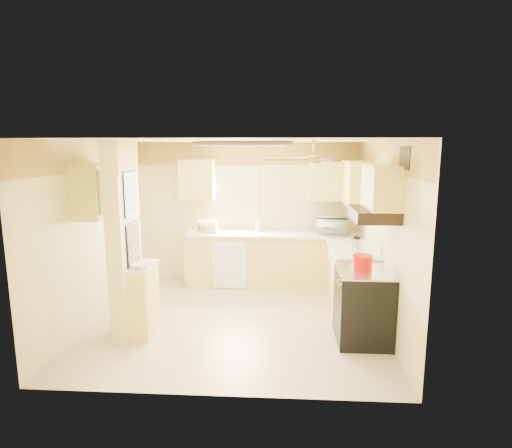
# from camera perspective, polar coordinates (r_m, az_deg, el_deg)

# --- Properties ---
(floor) EXTENTS (4.00, 4.00, 0.00)m
(floor) POSITION_cam_1_polar(r_m,az_deg,el_deg) (6.24, -2.72, -12.57)
(floor) COLOR #C8B38A
(floor) RESTS_ON ground
(ceiling) EXTENTS (4.00, 4.00, 0.00)m
(ceiling) POSITION_cam_1_polar(r_m,az_deg,el_deg) (5.75, -2.94, 11.04)
(ceiling) COLOR white
(ceiling) RESTS_ON wall_back
(wall_back) EXTENTS (4.00, 0.00, 4.00)m
(wall_back) POSITION_cam_1_polar(r_m,az_deg,el_deg) (7.73, -1.27, 1.57)
(wall_back) COLOR #E3D38A
(wall_back) RESTS_ON floor
(wall_front) EXTENTS (4.00, 0.00, 4.00)m
(wall_front) POSITION_cam_1_polar(r_m,az_deg,el_deg) (4.04, -5.81, -6.67)
(wall_front) COLOR #E3D38A
(wall_front) RESTS_ON floor
(wall_left) EXTENTS (0.00, 3.80, 3.80)m
(wall_left) POSITION_cam_1_polar(r_m,az_deg,el_deg) (6.40, -20.91, -0.95)
(wall_left) COLOR #E3D38A
(wall_left) RESTS_ON floor
(wall_right) EXTENTS (0.00, 3.80, 3.80)m
(wall_right) POSITION_cam_1_polar(r_m,az_deg,el_deg) (5.99, 16.57, -1.44)
(wall_right) COLOR #E3D38A
(wall_right) RESTS_ON floor
(wallpaper_border) EXTENTS (4.00, 0.02, 0.40)m
(wallpaper_border) POSITION_cam_1_polar(r_m,az_deg,el_deg) (7.62, -1.32, 9.38)
(wallpaper_border) COLOR #FFC74B
(wallpaper_border) RESTS_ON wall_back
(partition_column) EXTENTS (0.20, 0.70, 2.50)m
(partition_column) POSITION_cam_1_polar(r_m,az_deg,el_deg) (5.66, -17.18, -2.15)
(partition_column) COLOR #E3D38A
(partition_column) RESTS_ON floor
(partition_ledge) EXTENTS (0.25, 0.55, 0.90)m
(partition_ledge) POSITION_cam_1_polar(r_m,az_deg,el_deg) (5.81, -14.70, -9.93)
(partition_ledge) COLOR #FEEC6D
(partition_ledge) RESTS_ON floor
(ledge_top) EXTENTS (0.28, 0.58, 0.04)m
(ledge_top) POSITION_cam_1_polar(r_m,az_deg,el_deg) (5.66, -14.91, -5.46)
(ledge_top) COLOR white
(ledge_top) RESTS_ON partition_ledge
(lower_cabinets_back) EXTENTS (3.00, 0.60, 0.90)m
(lower_cabinets_back) POSITION_cam_1_polar(r_m,az_deg,el_deg) (7.58, 2.35, -4.80)
(lower_cabinets_back) COLOR #FEEC6D
(lower_cabinets_back) RESTS_ON floor
(lower_cabinets_right) EXTENTS (0.60, 1.40, 0.90)m
(lower_cabinets_right) POSITION_cam_1_polar(r_m,az_deg,el_deg) (6.70, 12.55, -7.09)
(lower_cabinets_right) COLOR #FEEC6D
(lower_cabinets_right) RESTS_ON floor
(countertop_back) EXTENTS (3.04, 0.64, 0.04)m
(countertop_back) POSITION_cam_1_polar(r_m,az_deg,el_deg) (7.46, 2.37, -1.33)
(countertop_back) COLOR white
(countertop_back) RESTS_ON lower_cabinets_back
(countertop_right) EXTENTS (0.64, 1.44, 0.04)m
(countertop_right) POSITION_cam_1_polar(r_m,az_deg,el_deg) (6.57, 12.63, -3.18)
(countertop_right) COLOR white
(countertop_right) RESTS_ON lower_cabinets_right
(dishwasher_panel) EXTENTS (0.58, 0.02, 0.80)m
(dishwasher_panel) POSITION_cam_1_polar(r_m,az_deg,el_deg) (7.33, -3.60, -5.49)
(dishwasher_panel) COLOR white
(dishwasher_panel) RESTS_ON lower_cabinets_back
(window) EXTENTS (0.92, 0.02, 1.02)m
(window) POSITION_cam_1_polar(r_m,az_deg,el_deg) (7.70, -3.15, 3.78)
(window) COLOR white
(window) RESTS_ON wall_back
(upper_cab_back_left) EXTENTS (0.60, 0.35, 0.70)m
(upper_cab_back_left) POSITION_cam_1_polar(r_m,az_deg,el_deg) (7.61, -7.83, 5.89)
(upper_cab_back_left) COLOR #FEEC6D
(upper_cab_back_left) RESTS_ON wall_back
(upper_cab_back_right) EXTENTS (0.90, 0.35, 0.70)m
(upper_cab_back_right) POSITION_cam_1_polar(r_m,az_deg,el_deg) (7.51, 10.52, 5.76)
(upper_cab_back_right) COLOR #FEEC6D
(upper_cab_back_right) RESTS_ON wall_back
(upper_cab_right) EXTENTS (0.35, 1.00, 0.70)m
(upper_cab_right) POSITION_cam_1_polar(r_m,az_deg,el_deg) (7.09, 13.19, 5.39)
(upper_cab_right) COLOR #FEEC6D
(upper_cab_right) RESTS_ON wall_right
(upper_cab_left_wall) EXTENTS (0.35, 0.75, 0.70)m
(upper_cab_left_wall) POSITION_cam_1_polar(r_m,az_deg,el_deg) (6.02, -20.73, 4.16)
(upper_cab_left_wall) COLOR #FEEC6D
(upper_cab_left_wall) RESTS_ON wall_left
(upper_cab_over_stove) EXTENTS (0.35, 0.76, 0.52)m
(upper_cab_over_stove) POSITION_cam_1_polar(r_m,az_deg,el_deg) (5.32, 16.43, 4.76)
(upper_cab_over_stove) COLOR #FEEC6D
(upper_cab_over_stove) RESTS_ON wall_right
(stove) EXTENTS (0.68, 0.77, 0.92)m
(stove) POSITION_cam_1_polar(r_m,az_deg,el_deg) (5.62, 14.07, -10.48)
(stove) COLOR black
(stove) RESTS_ON floor
(range_hood) EXTENTS (0.50, 0.76, 0.14)m
(range_hood) POSITION_cam_1_polar(r_m,az_deg,el_deg) (5.34, 15.36, 1.26)
(range_hood) COLOR black
(range_hood) RESTS_ON upper_cab_over_stove
(poster_menu) EXTENTS (0.02, 0.42, 0.57)m
(poster_menu) POSITION_cam_1_polar(r_m,az_deg,el_deg) (5.52, -16.43, 3.91)
(poster_menu) COLOR black
(poster_menu) RESTS_ON partition_column
(poster_nashville) EXTENTS (0.02, 0.42, 0.57)m
(poster_nashville) POSITION_cam_1_polar(r_m,az_deg,el_deg) (5.63, -16.09, -2.67)
(poster_nashville) COLOR black
(poster_nashville) RESTS_ON partition_column
(ceiling_light_panel) EXTENTS (1.35, 0.95, 0.06)m
(ceiling_light_panel) POSITION_cam_1_polar(r_m,az_deg,el_deg) (6.24, -1.48, 10.59)
(ceiling_light_panel) COLOR brown
(ceiling_light_panel) RESTS_ON ceiling
(ceiling_fan) EXTENTS (1.15, 1.15, 0.26)m
(ceiling_fan) POSITION_cam_1_polar(r_m,az_deg,el_deg) (5.03, 7.70, 8.62)
(ceiling_fan) COLOR gold
(ceiling_fan) RESTS_ON ceiling
(vent_grate) EXTENTS (0.02, 0.40, 0.25)m
(vent_grate) POSITION_cam_1_polar(r_m,az_deg,el_deg) (5.00, 19.27, 8.30)
(vent_grate) COLOR black
(vent_grate) RESTS_ON wall_right
(microwave) EXTENTS (0.55, 0.41, 0.28)m
(microwave) POSITION_cam_1_polar(r_m,az_deg,el_deg) (7.45, 10.15, -0.24)
(microwave) COLOR white
(microwave) RESTS_ON countertop_back
(bowl) EXTENTS (0.28, 0.28, 0.05)m
(bowl) POSITION_cam_1_polar(r_m,az_deg,el_deg) (5.51, -15.16, -5.41)
(bowl) COLOR white
(bowl) RESTS_ON ledge_top
(dutch_oven) EXTENTS (0.26, 0.26, 0.17)m
(dutch_oven) POSITION_cam_1_polar(r_m,az_deg,el_deg) (5.53, 14.02, -4.91)
(dutch_oven) COLOR red
(dutch_oven) RESTS_ON stove
(kettle) EXTENTS (0.15, 0.15, 0.23)m
(kettle) POSITION_cam_1_polar(r_m,az_deg,el_deg) (6.22, 13.27, -2.76)
(kettle) COLOR silver
(kettle) RESTS_ON countertop_right
(dish_rack) EXTENTS (0.36, 0.27, 0.21)m
(dish_rack) POSITION_cam_1_polar(r_m,az_deg,el_deg) (7.55, -6.50, -0.51)
(dish_rack) COLOR tan
(dish_rack) RESTS_ON countertop_back
(utensil_crock) EXTENTS (0.11, 0.11, 0.23)m
(utensil_crock) POSITION_cam_1_polar(r_m,az_deg,el_deg) (7.59, 0.33, -0.38)
(utensil_crock) COLOR white
(utensil_crock) RESTS_ON countertop_back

